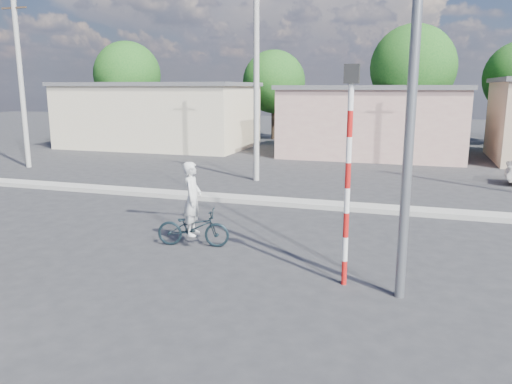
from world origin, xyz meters
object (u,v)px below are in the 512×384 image
(bicycle, at_px, (193,227))
(streetlight, at_px, (406,26))
(cyclist, at_px, (193,210))
(traffic_pole, at_px, (349,158))

(bicycle, relative_size, streetlight, 0.20)
(streetlight, bearing_deg, bicycle, 161.16)
(bicycle, height_order, streetlight, streetlight)
(cyclist, bearing_deg, streetlight, -119.10)
(bicycle, bearing_deg, streetlight, -119.10)
(traffic_pole, height_order, streetlight, streetlight)
(cyclist, xyz_separation_m, traffic_pole, (3.97, -1.38, 1.67))
(cyclist, distance_m, streetlight, 6.58)
(bicycle, bearing_deg, traffic_pole, -119.36)
(cyclist, bearing_deg, traffic_pole, -119.36)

